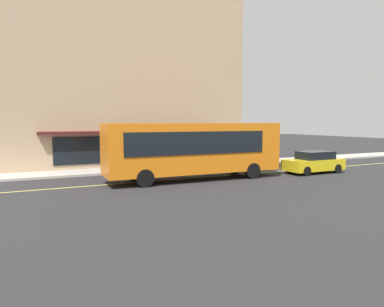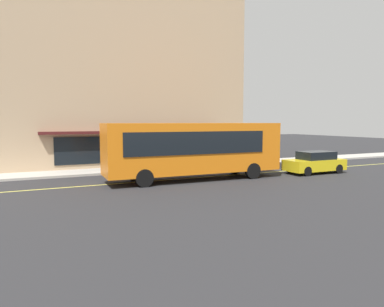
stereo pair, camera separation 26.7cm
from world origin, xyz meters
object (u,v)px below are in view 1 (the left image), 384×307
(car_yellow, at_px, (314,162))
(pedestrian_at_corner, at_px, (253,150))
(traffic_light, at_px, (196,135))
(pedestrian_by_curb, at_px, (126,156))
(bus, at_px, (195,148))
(pedestrian_mid_block, at_px, (175,155))

(car_yellow, height_order, pedestrian_at_corner, pedestrian_at_corner)
(traffic_light, bearing_deg, car_yellow, -43.74)
(traffic_light, distance_m, pedestrian_at_corner, 6.10)
(pedestrian_at_corner, bearing_deg, car_yellow, -87.04)
(traffic_light, relative_size, pedestrian_by_curb, 1.92)
(bus, xyz_separation_m, pedestrian_at_corner, (8.42, 5.65, -0.82))
(pedestrian_by_curb, height_order, pedestrian_at_corner, pedestrian_at_corner)
(car_yellow, distance_m, pedestrian_at_corner, 6.72)
(bus, distance_m, traffic_light, 5.57)
(pedestrian_at_corner, bearing_deg, traffic_light, -173.07)
(pedestrian_mid_block, distance_m, pedestrian_at_corner, 7.66)
(car_yellow, bearing_deg, bus, 173.22)
(bus, bearing_deg, traffic_light, 62.93)
(bus, bearing_deg, pedestrian_by_curb, 118.60)
(bus, height_order, pedestrian_at_corner, bus)
(car_yellow, distance_m, pedestrian_by_curb, 13.30)
(pedestrian_by_curb, bearing_deg, pedestrian_mid_block, -3.41)
(pedestrian_mid_block, bearing_deg, pedestrian_by_curb, 176.59)
(pedestrian_by_curb, bearing_deg, pedestrian_at_corner, 1.64)
(pedestrian_by_curb, bearing_deg, traffic_light, -4.15)
(car_yellow, xyz_separation_m, pedestrian_mid_block, (-7.99, 6.15, 0.32))
(pedestrian_by_curb, relative_size, pedestrian_mid_block, 1.08)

